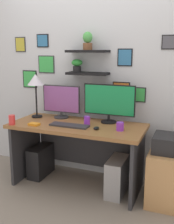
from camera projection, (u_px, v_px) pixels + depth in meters
ground_plane at (78, 185)px, 3.29m from camera, size 8.00×8.00×0.00m
back_wall_assembly at (91, 68)px, 3.39m from camera, size 4.40×0.24×2.70m
desk at (79, 141)px, 3.22m from camera, size 1.53×0.68×0.75m
monitor_left at (61, 101)px, 3.38m from camera, size 0.49×0.18×0.40m
monitor_right at (109, 102)px, 3.16m from camera, size 0.61×0.18×0.44m
keyboard at (69, 125)px, 3.04m from camera, size 0.44×0.14×0.02m
computer_mouse at (96, 128)px, 2.92m from camera, size 0.06×0.09×0.03m
desk_lamp at (36, 82)px, 3.36m from camera, size 0.20×0.20×0.54m
coffee_mug at (120, 126)px, 2.87m from camera, size 0.08×0.08×0.09m
pen_cup at (87, 121)px, 3.09m from camera, size 0.07×0.07×0.10m
scissors_tray at (34, 124)px, 3.09m from camera, size 0.13×0.09×0.02m
water_cup at (12, 120)px, 3.10m from camera, size 0.07×0.07×0.11m
drawer_cabinet at (170, 177)px, 2.86m from camera, size 0.44×0.50×0.56m
printer at (173, 144)px, 2.77m from camera, size 0.38×0.34×0.17m
computer_tower_left at (41, 161)px, 3.51m from camera, size 0.18×0.40×0.38m
computer_tower_right at (117, 176)px, 3.05m from camera, size 0.18×0.40×0.41m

